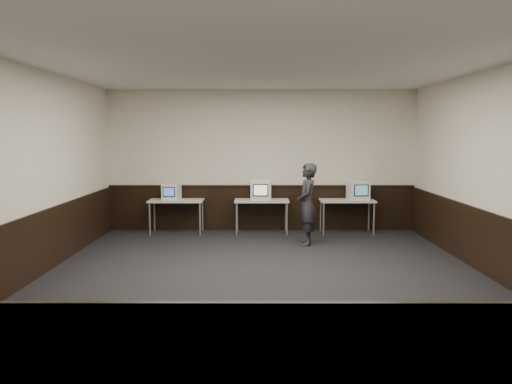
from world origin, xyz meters
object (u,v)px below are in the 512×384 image
(desk_center, at_px, (262,203))
(person, at_px, (307,204))
(desk_left, at_px, (176,203))
(emac_center, at_px, (261,190))
(emac_right, at_px, (358,190))
(emac_left, at_px, (171,192))
(desk_right, at_px, (347,203))

(desk_center, xyz_separation_m, person, (0.89, -1.20, 0.13))
(person, bearing_deg, desk_center, -138.82)
(desk_left, height_order, desk_center, same)
(emac_center, relative_size, person, 0.31)
(emac_center, xyz_separation_m, emac_right, (2.15, 0.03, -0.01))
(desk_center, height_order, person, person)
(emac_left, xyz_separation_m, emac_right, (4.14, 0.01, 0.03))
(desk_left, distance_m, desk_center, 1.90)
(desk_right, height_order, emac_left, emac_left)
(emac_center, relative_size, emac_right, 1.01)
(desk_left, distance_m, emac_left, 0.27)
(emac_center, xyz_separation_m, person, (0.90, -1.15, -0.16))
(desk_right, height_order, person, person)
(desk_left, distance_m, emac_right, 4.05)
(desk_left, bearing_deg, emac_left, -169.94)
(emac_left, bearing_deg, emac_right, 7.45)
(desk_left, bearing_deg, person, -23.25)
(desk_center, height_order, desk_right, same)
(desk_center, height_order, emac_center, emac_center)
(emac_center, bearing_deg, person, -48.33)
(desk_left, relative_size, person, 0.74)
(emac_right, relative_size, person, 0.31)
(desk_right, relative_size, person, 0.74)
(desk_right, bearing_deg, emac_center, -178.69)
(desk_left, height_order, person, person)
(emac_left, height_order, emac_right, emac_right)
(emac_center, bearing_deg, emac_right, 4.57)
(desk_left, xyz_separation_m, desk_center, (1.90, 0.00, 0.00))
(emac_center, distance_m, emac_right, 2.15)
(desk_center, xyz_separation_m, desk_right, (1.90, 0.00, 0.00))
(desk_left, xyz_separation_m, emac_center, (1.89, -0.04, 0.29))
(desk_right, xyz_separation_m, emac_left, (-3.90, -0.02, 0.25))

